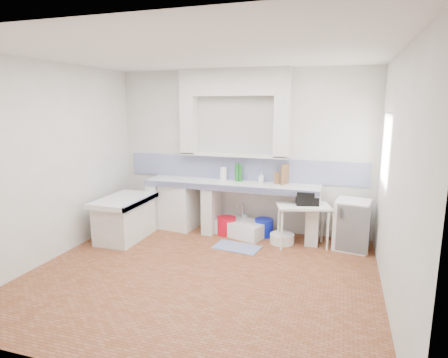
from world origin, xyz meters
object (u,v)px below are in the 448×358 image
(sink, at_px, (240,228))
(fridge, at_px, (352,225))
(stove, at_px, (180,205))
(side_table, at_px, (303,226))

(sink, bearing_deg, fridge, 16.74)
(stove, xyz_separation_m, side_table, (2.23, -0.28, -0.08))
(stove, xyz_separation_m, fridge, (2.97, -0.14, -0.03))
(sink, relative_size, fridge, 1.20)
(stove, xyz_separation_m, sink, (1.14, -0.05, -0.30))
(side_table, xyz_separation_m, fridge, (0.74, 0.13, 0.05))
(sink, bearing_deg, stove, -162.57)
(sink, relative_size, side_table, 1.15)
(sink, xyz_separation_m, fridge, (1.83, -0.10, 0.27))
(stove, height_order, side_table, stove)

